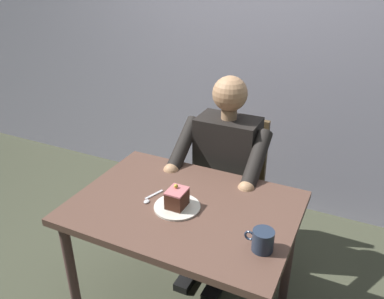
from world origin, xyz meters
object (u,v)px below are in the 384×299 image
(seated_person, at_px, (222,175))
(cake_slice, at_px, (177,198))
(dining_table, at_px, (184,219))
(coffee_cup, at_px, (263,240))
(dessert_spoon, at_px, (150,198))
(chair, at_px, (231,181))

(seated_person, relative_size, cake_slice, 11.20)
(dining_table, bearing_deg, coffee_cup, 161.06)
(dining_table, height_order, cake_slice, cake_slice)
(dining_table, relative_size, seated_person, 0.88)
(dining_table, relative_size, dessert_spoon, 7.50)
(cake_slice, bearing_deg, dessert_spoon, -2.64)
(dining_table, bearing_deg, seated_person, -90.00)
(chair, relative_size, cake_slice, 8.30)
(cake_slice, height_order, coffee_cup, cake_slice)
(dining_table, xyz_separation_m, chair, (0.00, -0.67, -0.14))
(dining_table, relative_size, coffee_cup, 8.57)
(dessert_spoon, bearing_deg, seated_person, -108.12)
(seated_person, bearing_deg, dining_table, 90.00)
(cake_slice, distance_m, dessert_spoon, 0.16)
(cake_slice, relative_size, coffee_cup, 0.87)
(chair, relative_size, dessert_spoon, 6.32)
(dining_table, distance_m, cake_slice, 0.15)
(seated_person, distance_m, dessert_spoon, 0.56)
(dining_table, height_order, dessert_spoon, dessert_spoon)
(coffee_cup, xyz_separation_m, dessert_spoon, (0.60, -0.12, -0.04))
(coffee_cup, bearing_deg, seated_person, -56.41)
(coffee_cup, height_order, dessert_spoon, coffee_cup)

